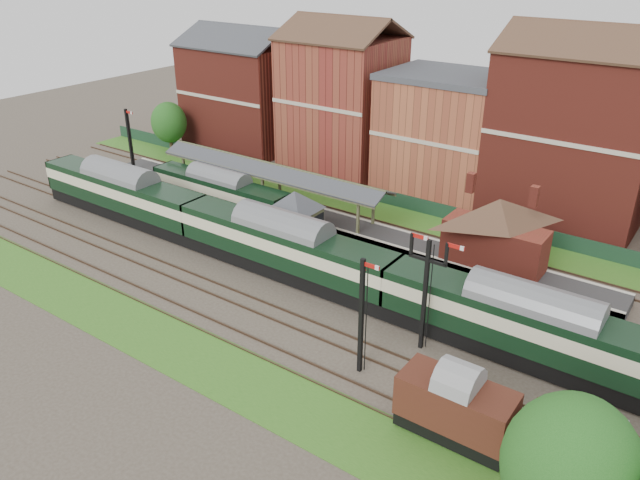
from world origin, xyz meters
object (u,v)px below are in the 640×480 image
Objects in this scene: signal_box at (295,222)px; goods_van_a at (455,406)px; dmu_train at (283,246)px; semaphore_bracket at (426,288)px; platform_railcar at (220,192)px.

signal_box reaches higher than goods_van_a.
signal_box is 3.54m from dmu_train.
dmu_train is 9.65× the size of goods_van_a.
dmu_train is 21.02m from goods_van_a.
semaphore_bracket is at bearing -10.31° from dmu_train.
semaphore_bracket is 0.14× the size of dmu_train.
goods_van_a is at bearing -51.07° from semaphore_bracket.
signal_box is 0.97× the size of goods_van_a.
platform_railcar is 2.64× the size of goods_van_a.
platform_railcar is at bearing 164.78° from signal_box.
signal_box is at bearing 148.88° from goods_van_a.
semaphore_bracket is 8.72m from goods_van_a.
dmu_train is at bearing 154.64° from goods_van_a.
signal_box reaches higher than platform_railcar.
signal_box is 16.16m from semaphore_bracket.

